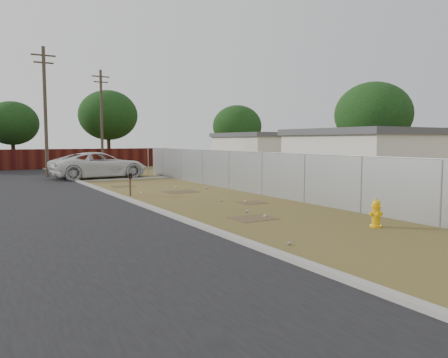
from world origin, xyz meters
TOP-DOWN VIEW (x-y plane):
  - ground at (0.00, 0.00)m, footprint 120.00×120.00m
  - street at (-6.76, 8.05)m, footprint 15.10×60.00m
  - chainlink_fence at (3.12, 1.03)m, footprint 0.10×27.06m
  - privacy_fence at (-6.00, 25.00)m, footprint 30.00×0.12m
  - utility_poles at (-3.67, 20.67)m, footprint 12.60×8.24m
  - houses at (9.70, 3.13)m, footprint 9.30×17.24m
  - horizon_trees at (0.84, 23.56)m, footprint 33.32×31.94m
  - fire_hydrant at (1.51, -8.03)m, footprint 0.45×0.45m
  - mailbox at (-2.38, 2.74)m, footprint 0.24×0.46m
  - pickup_truck at (-1.09, 13.09)m, footprint 6.70×3.68m
  - scattered_litter at (0.02, -0.98)m, footprint 4.37×13.56m

SIDE VIEW (x-z plane):
  - ground at x=0.00m, z-range 0.00..0.00m
  - street at x=-6.76m, z-range -0.04..0.08m
  - scattered_litter at x=0.02m, z-range 0.01..0.08m
  - fire_hydrant at x=1.51m, z-range -0.03..0.82m
  - chainlink_fence at x=3.12m, z-range -0.21..1.81m
  - mailbox at x=-2.38m, z-range 0.31..1.36m
  - pickup_truck at x=-1.09m, z-range 0.00..1.78m
  - privacy_fence at x=-6.00m, z-range 0.00..1.80m
  - houses at x=9.70m, z-range 0.01..3.11m
  - horizon_trees at x=0.84m, z-range 0.74..8.52m
  - utility_poles at x=-3.67m, z-range 0.19..9.19m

